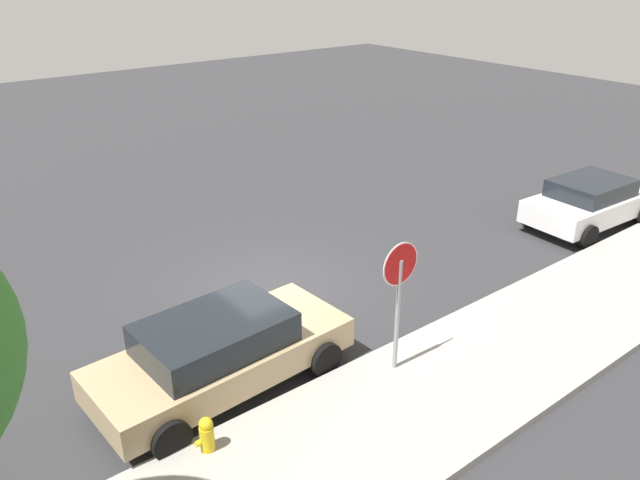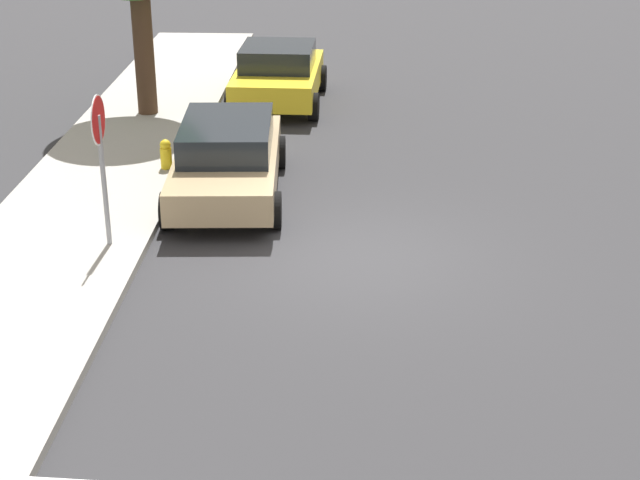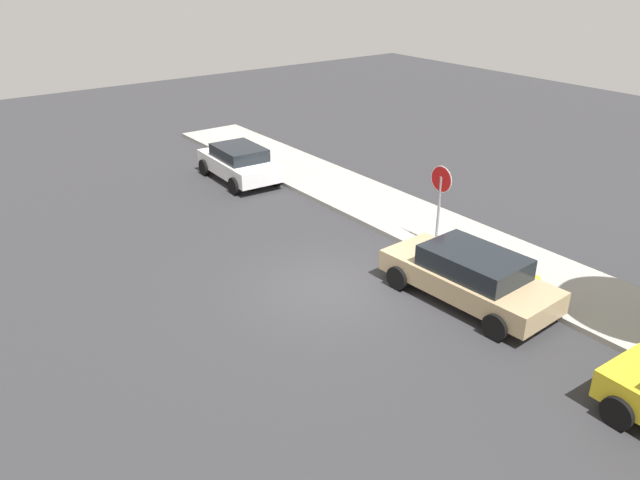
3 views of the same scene
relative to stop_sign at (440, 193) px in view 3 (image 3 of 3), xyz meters
The scene contains 6 objects.
ground_plane 4.38m from the stop_sign, 89.84° to the right, with size 60.00×60.00×0.00m, color #2D2D30.
sidewalk_curb 1.91m from the stop_sign, 89.25° to the left, with size 32.00×2.92×0.14m, color #9E9B93.
stop_sign is the anchor object (origin of this frame).
parked_car_tan 3.21m from the stop_sign, 31.22° to the right, with size 4.57×2.22×1.38m.
parked_car_white 9.04m from the stop_sign, behind, with size 3.91×2.11×1.35m.
fire_hydrant 3.88m from the stop_sign, ahead, with size 0.30×0.22×0.72m.
Camera 3 is at (11.32, -8.75, 8.03)m, focal length 35.00 mm.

